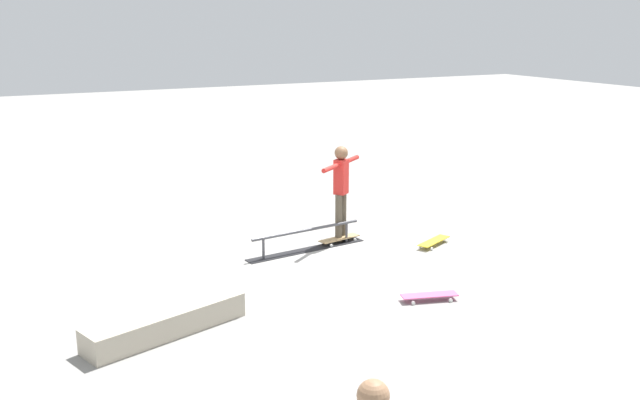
{
  "coord_description": "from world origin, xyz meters",
  "views": [
    {
      "loc": [
        5.43,
        9.72,
        3.84
      ],
      "look_at": [
        0.31,
        -0.2,
        1.0
      ],
      "focal_mm": 40.13,
      "sensor_mm": 36.0,
      "label": 1
    }
  ],
  "objects_px": {
    "skater_main": "(341,187)",
    "skateboard_main": "(339,239)",
    "skate_ledge": "(166,322)",
    "loose_skateboard_yellow": "(434,241)",
    "loose_skateboard_pink": "(429,295)",
    "grind_rail": "(307,241)"
  },
  "relations": [
    {
      "from": "grind_rail",
      "to": "skateboard_main",
      "type": "distance_m",
      "value": 0.72
    },
    {
      "from": "skate_ledge",
      "to": "skater_main",
      "type": "distance_m",
      "value": 4.59
    },
    {
      "from": "skateboard_main",
      "to": "loose_skateboard_pink",
      "type": "bearing_deg",
      "value": 76.05
    },
    {
      "from": "grind_rail",
      "to": "skateboard_main",
      "type": "bearing_deg",
      "value": -176.3
    },
    {
      "from": "skate_ledge",
      "to": "grind_rail",
      "type": "bearing_deg",
      "value": -144.25
    },
    {
      "from": "skateboard_main",
      "to": "skate_ledge",
      "type": "bearing_deg",
      "value": 20.96
    },
    {
      "from": "grind_rail",
      "to": "loose_skateboard_pink",
      "type": "height_order",
      "value": "grind_rail"
    },
    {
      "from": "skater_main",
      "to": "skateboard_main",
      "type": "bearing_deg",
      "value": -166.49
    },
    {
      "from": "skate_ledge",
      "to": "loose_skateboard_yellow",
      "type": "height_order",
      "value": "skate_ledge"
    },
    {
      "from": "grind_rail",
      "to": "loose_skateboard_pink",
      "type": "distance_m",
      "value": 2.85
    },
    {
      "from": "skate_ledge",
      "to": "skater_main",
      "type": "xyz_separation_m",
      "value": [
        -3.82,
        -2.4,
        0.83
      ]
    },
    {
      "from": "loose_skateboard_pink",
      "to": "skate_ledge",
      "type": "bearing_deg",
      "value": -172.85
    },
    {
      "from": "skate_ledge",
      "to": "skater_main",
      "type": "bearing_deg",
      "value": -147.87
    },
    {
      "from": "loose_skateboard_yellow",
      "to": "skater_main",
      "type": "bearing_deg",
      "value": -61.79
    },
    {
      "from": "loose_skateboard_yellow",
      "to": "grind_rail",
      "type": "bearing_deg",
      "value": -45.18
    },
    {
      "from": "grind_rail",
      "to": "skate_ledge",
      "type": "height_order",
      "value": "grind_rail"
    },
    {
      "from": "skate_ledge",
      "to": "loose_skateboard_pink",
      "type": "height_order",
      "value": "skate_ledge"
    },
    {
      "from": "skater_main",
      "to": "skateboard_main",
      "type": "xyz_separation_m",
      "value": [
        0.08,
        0.09,
        -0.92
      ]
    },
    {
      "from": "grind_rail",
      "to": "loose_skateboard_yellow",
      "type": "height_order",
      "value": "grind_rail"
    },
    {
      "from": "grind_rail",
      "to": "skateboard_main",
      "type": "relative_size",
      "value": 2.76
    },
    {
      "from": "skate_ledge",
      "to": "loose_skateboard_yellow",
      "type": "distance_m",
      "value": 5.33
    },
    {
      "from": "skateboard_main",
      "to": "loose_skateboard_pink",
      "type": "distance_m",
      "value": 2.92
    }
  ]
}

